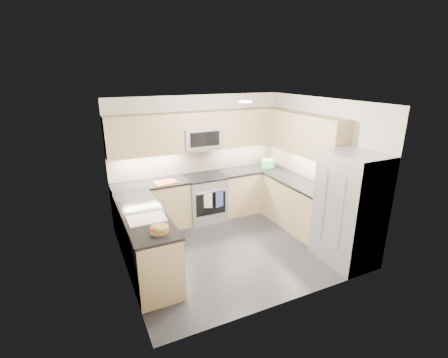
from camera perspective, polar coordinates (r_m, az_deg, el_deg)
floor at (r=5.84m, az=1.51°, el=-11.76°), size 3.60×3.20×0.00m
ceiling at (r=5.07m, az=1.75°, el=13.47°), size 3.60×3.20×0.02m
wall_back at (r=6.73m, az=-4.59°, el=3.86°), size 3.60×0.02×2.50m
wall_front at (r=4.06m, az=11.97°, el=-6.55°), size 3.60×0.02×2.50m
wall_left at (r=4.82m, az=-17.83°, el=-2.97°), size 0.02×3.20×2.50m
wall_right at (r=6.31m, az=16.35°, el=2.18°), size 0.02×3.20×2.50m
base_cab_back_left at (r=6.42m, az=-12.57°, el=-4.83°), size 1.42×0.60×0.90m
base_cab_back_right at (r=7.16m, az=4.62°, el=-1.95°), size 1.42×0.60×0.90m
base_cab_right at (r=6.50m, az=12.85°, el=-4.56°), size 0.60×1.70×0.90m
base_cab_peninsula at (r=5.20m, az=-13.64°, el=-10.74°), size 0.60×2.00×0.90m
countertop_back_left at (r=6.25m, az=-12.87°, el=-0.87°), size 1.42×0.63×0.04m
countertop_back_right at (r=7.01m, az=4.72°, el=1.65°), size 1.42×0.63×0.04m
countertop_right at (r=6.33m, az=13.15°, el=-0.64°), size 0.63×1.70×0.04m
countertop_peninsula at (r=4.99m, az=-14.05°, el=-6.01°), size 0.63×2.00×0.04m
upper_cab_back at (r=6.45m, az=-4.15°, el=8.46°), size 3.60×0.35×0.75m
upper_cab_right at (r=6.28m, az=13.95°, el=7.69°), size 0.35×1.95×0.75m
backsplash_back at (r=6.74m, az=-4.56°, el=3.40°), size 3.60×0.01×0.51m
backsplash_right at (r=6.65m, az=13.74°, el=2.72°), size 0.01×2.30×0.51m
gas_range at (r=6.69m, az=-3.41°, el=-3.38°), size 0.76×0.65×0.91m
range_cooktop at (r=6.53m, az=-3.49°, el=0.37°), size 0.76×0.65×0.03m
oven_door_glass at (r=6.41m, az=-2.29°, el=-4.42°), size 0.62×0.02×0.45m
oven_handle at (r=6.29m, az=-2.25°, el=-2.22°), size 0.60×0.02×0.02m
microwave at (r=6.45m, az=-4.05°, el=7.33°), size 0.76×0.40×0.40m
microwave_door at (r=6.26m, az=-3.35°, el=7.01°), size 0.60×0.01×0.28m
refrigerator at (r=5.42m, az=21.20°, el=-4.96°), size 0.70×0.90×1.80m
fridge_handle_left at (r=5.04m, az=19.79°, el=-5.96°), size 0.02×0.02×1.20m
fridge_handle_right at (r=5.27m, az=17.06°, el=-4.57°), size 0.02×0.02×1.20m
sink_basin at (r=4.78m, az=-13.38°, el=-7.59°), size 0.52×0.38×0.16m
faucet at (r=4.75m, az=-10.49°, el=-4.91°), size 0.03×0.03×0.28m
utensil_bowl at (r=7.17m, az=7.76°, el=2.77°), size 0.33×0.33×0.16m
cutting_board at (r=6.21m, az=-10.21°, el=-0.57°), size 0.44×0.34×0.01m
fruit_basket at (r=4.35m, az=-11.25°, el=-8.66°), size 0.31×0.31×0.09m
fruit_apple at (r=4.19m, az=-12.40°, el=-8.74°), size 0.06×0.06×0.06m
fruit_pear at (r=4.20m, az=-11.52°, el=-8.63°), size 0.06×0.06×0.06m
dish_towel_check at (r=6.31m, az=-2.82°, el=-3.83°), size 0.15×0.07×0.30m
dish_towel_blue at (r=6.40m, az=-0.81°, el=-3.48°), size 0.18×0.07×0.35m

